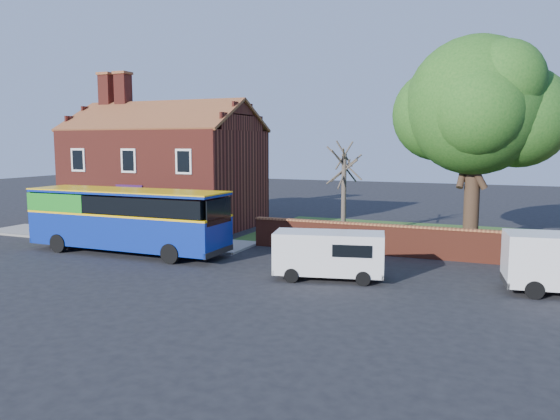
% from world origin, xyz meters
% --- Properties ---
extents(ground, '(120.00, 120.00, 0.00)m').
position_xyz_m(ground, '(0.00, 0.00, 0.00)').
color(ground, black).
rests_on(ground, ground).
extents(pavement, '(18.00, 3.50, 0.12)m').
position_xyz_m(pavement, '(-7.00, 5.75, 0.06)').
color(pavement, gray).
rests_on(pavement, ground).
extents(kerb, '(18.00, 0.15, 0.14)m').
position_xyz_m(kerb, '(-7.00, 4.00, 0.07)').
color(kerb, slate).
rests_on(kerb, ground).
extents(grass_strip, '(26.00, 12.00, 0.04)m').
position_xyz_m(grass_strip, '(13.00, 13.00, 0.02)').
color(grass_strip, '#426B28').
rests_on(grass_strip, ground).
extents(shop_building, '(12.30, 8.13, 10.50)m').
position_xyz_m(shop_building, '(-7.02, 11.50, 3.41)').
color(shop_building, maroon).
rests_on(shop_building, ground).
extents(boundary_wall, '(22.00, 0.38, 1.60)m').
position_xyz_m(boundary_wall, '(13.00, 7.00, 0.81)').
color(boundary_wall, maroon).
rests_on(boundary_wall, ground).
extents(bus, '(10.91, 2.89, 3.31)m').
position_xyz_m(bus, '(-3.61, 2.45, 1.88)').
color(bus, navy).
rests_on(bus, ground).
extents(van_near, '(4.83, 2.75, 2.00)m').
position_xyz_m(van_near, '(8.03, 1.21, 1.12)').
color(van_near, silver).
rests_on(van_near, ground).
extents(large_tree, '(9.30, 7.36, 11.34)m').
position_xyz_m(large_tree, '(13.16, 11.06, 7.42)').
color(large_tree, black).
rests_on(large_tree, ground).
extents(bare_tree, '(2.07, 2.47, 5.52)m').
position_xyz_m(bare_tree, '(5.88, 10.88, 2.83)').
color(bare_tree, '#4C4238').
rests_on(bare_tree, ground).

